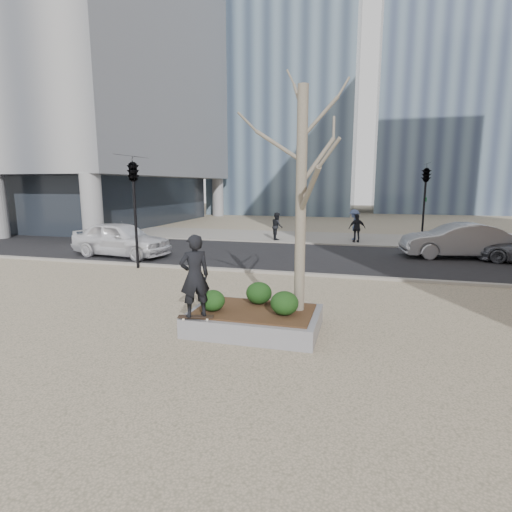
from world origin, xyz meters
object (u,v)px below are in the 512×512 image
(planter, at_px, (254,321))
(skateboard, at_px, (196,318))
(skateboarder, at_px, (195,276))
(police_car, at_px, (121,239))

(planter, bearing_deg, skateboard, -141.34)
(planter, height_order, skateboarder, skateboarder)
(planter, xyz_separation_m, police_car, (-8.67, 7.76, 0.62))
(planter, relative_size, skateboard, 3.85)
(skateboarder, relative_size, police_car, 0.38)
(skateboarder, xyz_separation_m, police_car, (-7.57, 8.64, -0.59))
(skateboard, xyz_separation_m, police_car, (-7.57, 8.64, 0.35))
(planter, height_order, police_car, police_car)
(planter, xyz_separation_m, skateboard, (-1.10, -0.88, 0.26))
(planter, relative_size, police_car, 0.62)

